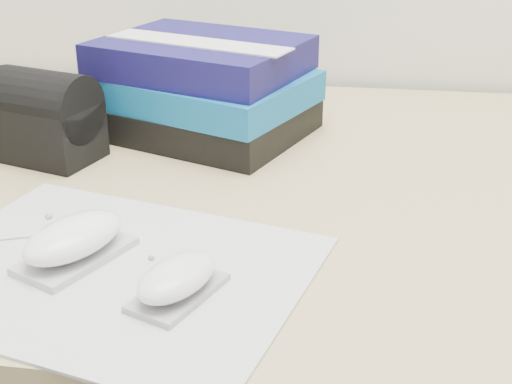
# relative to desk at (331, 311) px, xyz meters

# --- Properties ---
(desk) EXTENTS (1.60, 0.80, 0.73)m
(desk) POSITION_rel_desk_xyz_m (0.00, 0.00, 0.00)
(desk) COLOR tan
(desk) RESTS_ON ground
(mousepad) EXTENTS (0.42, 0.36, 0.00)m
(mousepad) POSITION_rel_desk_xyz_m (-0.20, -0.32, 0.24)
(mousepad) COLOR #9EA0A7
(mousepad) RESTS_ON desk
(mouse_rear) EXTENTS (0.10, 0.13, 0.05)m
(mouse_rear) POSITION_rel_desk_xyz_m (-0.24, -0.30, 0.26)
(mouse_rear) COLOR #AFAFB1
(mouse_rear) RESTS_ON mousepad
(mouse_front) EXTENTS (0.08, 0.10, 0.04)m
(mouse_front) POSITION_rel_desk_xyz_m (-0.13, -0.35, 0.25)
(mouse_front) COLOR #98999B
(mouse_front) RESTS_ON mousepad
(book_stack) EXTENTS (0.33, 0.30, 0.13)m
(book_stack) POSITION_rel_desk_xyz_m (-0.19, 0.08, 0.30)
(book_stack) COLOR black
(book_stack) RESTS_ON desk
(pouch) EXTENTS (0.15, 0.12, 0.12)m
(pouch) POSITION_rel_desk_xyz_m (-0.37, -0.05, 0.29)
(pouch) COLOR black
(pouch) RESTS_ON desk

